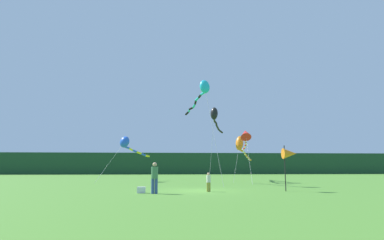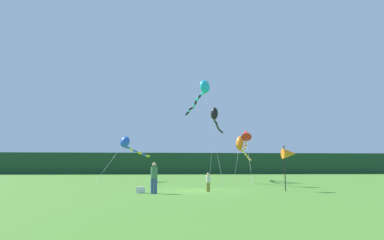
{
  "view_description": "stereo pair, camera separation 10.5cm",
  "coord_description": "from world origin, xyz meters",
  "px_view_note": "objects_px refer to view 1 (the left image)",
  "views": [
    {
      "loc": [
        -1.99,
        -21.56,
        1.59
      ],
      "look_at": [
        0.0,
        6.0,
        5.56
      ],
      "focal_mm": 30.17,
      "sensor_mm": 36.0,
      "label": 1
    },
    {
      "loc": [
        -1.88,
        -21.57,
        1.59
      ],
      "look_at": [
        0.0,
        6.0,
        5.56
      ],
      "focal_mm": 30.17,
      "sensor_mm": 36.0,
      "label": 2
    }
  ],
  "objects_px": {
    "person_child": "(209,181)",
    "kite_black": "(215,117)",
    "kite_cyan": "(202,91)",
    "cooler_box": "(141,190)",
    "kite_orange": "(241,145)",
    "kite_blue": "(126,143)",
    "banner_flag_pole": "(290,154)",
    "person_adult": "(155,176)",
    "kite_red": "(246,135)"
  },
  "relations": [
    {
      "from": "kite_orange",
      "to": "kite_black",
      "type": "bearing_deg",
      "value": -148.88
    },
    {
      "from": "kite_black",
      "to": "kite_blue",
      "type": "bearing_deg",
      "value": 169.27
    },
    {
      "from": "person_child",
      "to": "kite_black",
      "type": "height_order",
      "value": "kite_black"
    },
    {
      "from": "person_adult",
      "to": "kite_black",
      "type": "bearing_deg",
      "value": 67.53
    },
    {
      "from": "kite_orange",
      "to": "kite_cyan",
      "type": "relative_size",
      "value": 0.71
    },
    {
      "from": "kite_red",
      "to": "person_child",
      "type": "bearing_deg",
      "value": -113.7
    },
    {
      "from": "person_adult",
      "to": "person_child",
      "type": "xyz_separation_m",
      "value": [
        3.37,
        1.34,
        -0.36
      ]
    },
    {
      "from": "cooler_box",
      "to": "kite_blue",
      "type": "bearing_deg",
      "value": 101.14
    },
    {
      "from": "person_child",
      "to": "kite_cyan",
      "type": "relative_size",
      "value": 0.13
    },
    {
      "from": "person_child",
      "to": "cooler_box",
      "type": "bearing_deg",
      "value": -169.09
    },
    {
      "from": "cooler_box",
      "to": "kite_cyan",
      "type": "distance_m",
      "value": 13.1
    },
    {
      "from": "banner_flag_pole",
      "to": "person_adult",
      "type": "bearing_deg",
      "value": -171.91
    },
    {
      "from": "kite_orange",
      "to": "kite_black",
      "type": "xyz_separation_m",
      "value": [
        -3.06,
        -1.85,
        2.86
      ]
    },
    {
      "from": "person_adult",
      "to": "kite_red",
      "type": "bearing_deg",
      "value": 57.39
    },
    {
      "from": "banner_flag_pole",
      "to": "kite_orange",
      "type": "height_order",
      "value": "kite_orange"
    },
    {
      "from": "person_child",
      "to": "kite_blue",
      "type": "height_order",
      "value": "kite_blue"
    },
    {
      "from": "cooler_box",
      "to": "kite_blue",
      "type": "height_order",
      "value": "kite_blue"
    },
    {
      "from": "kite_blue",
      "to": "kite_orange",
      "type": "bearing_deg",
      "value": 0.43
    },
    {
      "from": "person_child",
      "to": "kite_blue",
      "type": "xyz_separation_m",
      "value": [
        -7.06,
        13.9,
        3.36
      ]
    },
    {
      "from": "person_adult",
      "to": "kite_orange",
      "type": "distance_m",
      "value": 17.82
    },
    {
      "from": "cooler_box",
      "to": "kite_blue",
      "type": "distance_m",
      "value": 15.46
    },
    {
      "from": "kite_red",
      "to": "kite_orange",
      "type": "bearing_deg",
      "value": 97.88
    },
    {
      "from": "kite_black",
      "to": "person_child",
      "type": "bearing_deg",
      "value": -100.32
    },
    {
      "from": "person_child",
      "to": "kite_cyan",
      "type": "height_order",
      "value": "kite_cyan"
    },
    {
      "from": "banner_flag_pole",
      "to": "kite_cyan",
      "type": "xyz_separation_m",
      "value": [
        -4.83,
        8.29,
        6.1
      ]
    },
    {
      "from": "cooler_box",
      "to": "kite_red",
      "type": "xyz_separation_m",
      "value": [
        9.65,
        13.29,
        4.61
      ]
    },
    {
      "from": "kite_red",
      "to": "kite_blue",
      "type": "distance_m",
      "value": 12.65
    },
    {
      "from": "kite_red",
      "to": "banner_flag_pole",
      "type": "bearing_deg",
      "value": -90.72
    },
    {
      "from": "kite_cyan",
      "to": "kite_blue",
      "type": "bearing_deg",
      "value": 142.93
    },
    {
      "from": "kite_blue",
      "to": "kite_cyan",
      "type": "bearing_deg",
      "value": -37.07
    },
    {
      "from": "person_adult",
      "to": "kite_orange",
      "type": "height_order",
      "value": "kite_orange"
    },
    {
      "from": "kite_black",
      "to": "kite_blue",
      "type": "relative_size",
      "value": 1.28
    },
    {
      "from": "person_child",
      "to": "kite_black",
      "type": "xyz_separation_m",
      "value": [
        2.21,
        12.14,
        6.05
      ]
    },
    {
      "from": "kite_cyan",
      "to": "cooler_box",
      "type": "bearing_deg",
      "value": -117.42
    },
    {
      "from": "person_adult",
      "to": "kite_cyan",
      "type": "bearing_deg",
      "value": 67.94
    },
    {
      "from": "kite_black",
      "to": "banner_flag_pole",
      "type": "bearing_deg",
      "value": -75.73
    },
    {
      "from": "person_child",
      "to": "kite_black",
      "type": "bearing_deg",
      "value": 79.68
    },
    {
      "from": "kite_blue",
      "to": "kite_cyan",
      "type": "relative_size",
      "value": 0.63
    },
    {
      "from": "banner_flag_pole",
      "to": "kite_blue",
      "type": "bearing_deg",
      "value": 131.5
    },
    {
      "from": "cooler_box",
      "to": "kite_red",
      "type": "height_order",
      "value": "kite_red"
    },
    {
      "from": "person_adult",
      "to": "kite_cyan",
      "type": "distance_m",
      "value": 12.71
    },
    {
      "from": "kite_black",
      "to": "person_adult",
      "type": "bearing_deg",
      "value": -112.47
    },
    {
      "from": "kite_cyan",
      "to": "kite_orange",
      "type": "bearing_deg",
      "value": 50.51
    },
    {
      "from": "kite_black",
      "to": "kite_cyan",
      "type": "relative_size",
      "value": 0.81
    },
    {
      "from": "banner_flag_pole",
      "to": "kite_red",
      "type": "relative_size",
      "value": 0.31
    },
    {
      "from": "kite_red",
      "to": "kite_cyan",
      "type": "relative_size",
      "value": 1.01
    },
    {
      "from": "kite_blue",
      "to": "kite_cyan",
      "type": "height_order",
      "value": "kite_cyan"
    },
    {
      "from": "kite_blue",
      "to": "banner_flag_pole",
      "type": "bearing_deg",
      "value": -48.5
    },
    {
      "from": "person_child",
      "to": "kite_orange",
      "type": "distance_m",
      "value": 15.29
    },
    {
      "from": "person_child",
      "to": "kite_orange",
      "type": "relative_size",
      "value": 0.18
    }
  ]
}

